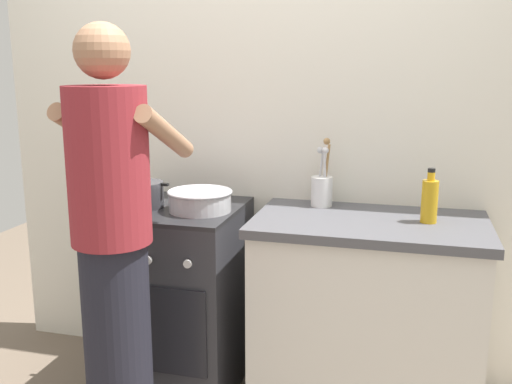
% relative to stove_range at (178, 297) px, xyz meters
% --- Properties ---
extents(back_wall, '(3.20, 0.10, 2.50)m').
position_rel_stove_range_xyz_m(back_wall, '(0.55, 0.35, 0.80)').
color(back_wall, silver).
rests_on(back_wall, ground).
extents(countertop, '(1.00, 0.60, 0.90)m').
position_rel_stove_range_xyz_m(countertop, '(0.90, 0.00, 0.00)').
color(countertop, silver).
rests_on(countertop, ground).
extents(stove_range, '(0.60, 0.62, 0.90)m').
position_rel_stove_range_xyz_m(stove_range, '(0.00, 0.00, 0.00)').
color(stove_range, '#2D2D33').
rests_on(stove_range, ground).
extents(pot, '(0.26, 0.19, 0.12)m').
position_rel_stove_range_xyz_m(pot, '(-0.14, -0.05, 0.51)').
color(pot, '#38383D').
rests_on(pot, stove_range).
extents(mixing_bowl, '(0.30, 0.30, 0.10)m').
position_rel_stove_range_xyz_m(mixing_bowl, '(0.14, -0.04, 0.50)').
color(mixing_bowl, '#B7B7BC').
rests_on(mixing_bowl, stove_range).
extents(utensil_crock, '(0.10, 0.10, 0.32)m').
position_rel_stove_range_xyz_m(utensil_crock, '(0.66, 0.20, 0.54)').
color(utensil_crock, silver).
rests_on(utensil_crock, countertop).
extents(oil_bottle, '(0.07, 0.07, 0.23)m').
position_rel_stove_range_xyz_m(oil_bottle, '(1.14, 0.02, 0.55)').
color(oil_bottle, gold).
rests_on(oil_bottle, countertop).
extents(person, '(0.41, 0.50, 1.70)m').
position_rel_stove_range_xyz_m(person, '(-0.01, -0.57, 0.41)').
color(person, black).
rests_on(person, ground).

